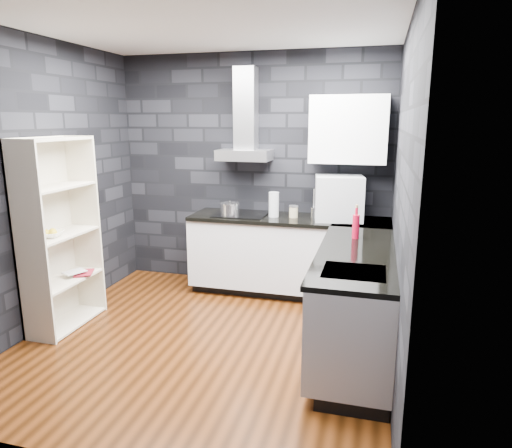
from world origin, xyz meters
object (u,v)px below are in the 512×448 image
at_px(utensil_crock, 315,213).
at_px(bookshelf, 60,235).
at_px(glass_vase, 274,205).
at_px(red_bottle, 356,227).
at_px(pot, 230,210).
at_px(storage_jar, 293,212).
at_px(fruit_bowl, 50,234).
at_px(appliance_garage, 339,199).

distance_m(utensil_crock, bookshelf, 2.59).
relative_size(glass_vase, red_bottle, 1.27).
xyz_separation_m(utensil_crock, red_bottle, (0.48, -0.79, 0.05)).
xyz_separation_m(pot, storage_jar, (0.70, 0.13, -0.02)).
bearing_deg(fruit_bowl, bookshelf, 90.00).
relative_size(glass_vase, fruit_bowl, 1.25).
bearing_deg(red_bottle, pot, 155.81).
relative_size(pot, glass_vase, 0.76).
bearing_deg(bookshelf, pot, 32.33).
relative_size(storage_jar, bookshelf, 0.06).
xyz_separation_m(pot, bookshelf, (-1.27, -1.21, -0.07)).
distance_m(appliance_garage, bookshelf, 2.81).
relative_size(glass_vase, storage_jar, 2.37).
bearing_deg(appliance_garage, storage_jar, 171.14).
height_order(pot, glass_vase, glass_vase).
height_order(storage_jar, appliance_garage, appliance_garage).
xyz_separation_m(pot, fruit_bowl, (-1.27, -1.34, -0.04)).
distance_m(pot, red_bottle, 1.54).
height_order(pot, utensil_crock, pot).
bearing_deg(pot, appliance_garage, 6.21).
bearing_deg(red_bottle, bookshelf, -167.72).
bearing_deg(fruit_bowl, glass_vase, 39.36).
height_order(appliance_garage, fruit_bowl, appliance_garage).
bearing_deg(utensil_crock, storage_jar, -170.58).
height_order(red_bottle, fruit_bowl, red_bottle).
relative_size(glass_vase, utensil_crock, 2.38).
xyz_separation_m(storage_jar, bookshelf, (-1.97, -1.34, -0.06)).
bearing_deg(storage_jar, fruit_bowl, -143.41).
bearing_deg(bookshelf, glass_vase, 25.63).
relative_size(storage_jar, fruit_bowl, 0.53).
height_order(storage_jar, bookshelf, bookshelf).
relative_size(red_bottle, fruit_bowl, 0.99).
distance_m(red_bottle, fruit_bowl, 2.77).
xyz_separation_m(glass_vase, storage_jar, (0.22, 0.02, -0.08)).
distance_m(storage_jar, utensil_crock, 0.23).
xyz_separation_m(appliance_garage, bookshelf, (-2.46, -1.34, -0.22)).
bearing_deg(glass_vase, fruit_bowl, -140.64).
xyz_separation_m(bookshelf, fruit_bowl, (0.00, -0.12, 0.04)).
relative_size(utensil_crock, bookshelf, 0.06).
height_order(utensil_crock, appliance_garage, appliance_garage).
distance_m(bookshelf, fruit_bowl, 0.13).
bearing_deg(bookshelf, utensil_crock, 20.82).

